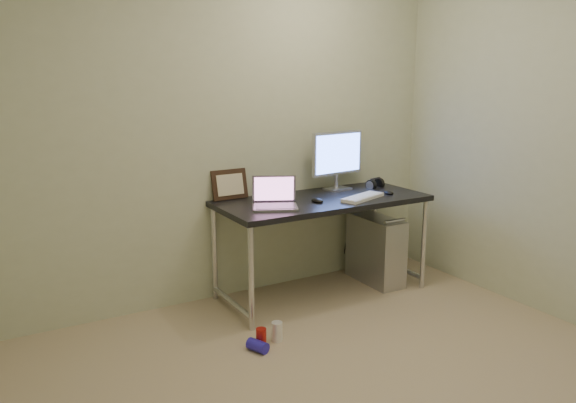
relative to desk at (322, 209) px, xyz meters
The scene contains 16 objects.
wall_back 0.89m from the desk, 149.38° to the left, with size 3.50×0.02×2.50m, color beige.
desk is the anchor object (origin of this frame).
tower_computer 0.65m from the desk, ahead, with size 0.23×0.52×0.57m.
cable_a 0.62m from the desk, 32.33° to the left, with size 0.01×0.01×0.70m, color black.
cable_b 0.69m from the desk, 26.33° to the left, with size 0.01×0.01×0.72m, color black.
can_red 1.15m from the desk, 145.89° to the right, with size 0.06×0.06×0.12m, color #AF1810.
can_white 1.06m from the desk, 142.26° to the right, with size 0.07×0.07×0.13m, color white.
can_blue 1.22m from the desk, 145.25° to the right, with size 0.07×0.07×0.13m, color #2C22C4.
laptop 0.47m from the desk, behind, with size 0.39×0.36×0.21m.
monitor 0.50m from the desk, 37.45° to the left, with size 0.49×0.17×0.46m.
keyboard 0.31m from the desk, 34.88° to the right, with size 0.39×0.13×0.02m, color white.
mouse_right 0.55m from the desk, 13.77° to the right, with size 0.06×0.10×0.03m, color black.
mouse_left 0.17m from the desk, 139.09° to the right, with size 0.07×0.11×0.04m, color black.
headphones 0.62m from the desk, 12.26° to the left, with size 0.16×0.09×0.10m.
picture_frame 0.71m from the desk, 152.19° to the left, with size 0.28×0.03×0.22m, color black.
webcam 0.51m from the desk, 141.77° to the left, with size 0.04×0.03×0.11m.
Camera 1 is at (-1.68, -1.99, 1.65)m, focal length 35.00 mm.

